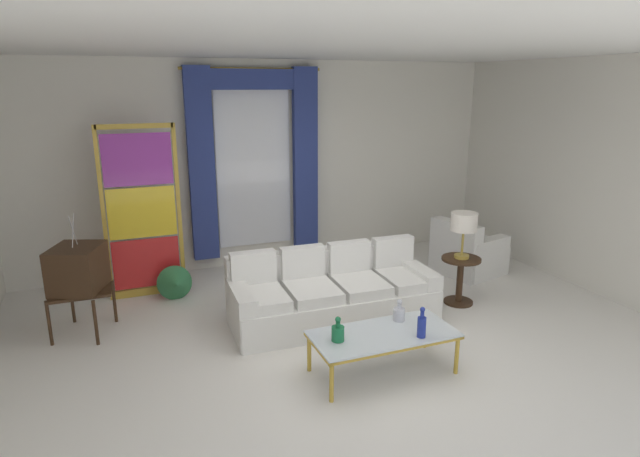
# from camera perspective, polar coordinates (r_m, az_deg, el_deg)

# --- Properties ---
(ground_plane) EXTENTS (16.00, 16.00, 0.00)m
(ground_plane) POSITION_cam_1_polar(r_m,az_deg,el_deg) (5.71, 3.15, -12.51)
(ground_plane) COLOR white
(wall_rear) EXTENTS (8.00, 0.12, 3.00)m
(wall_rear) POSITION_cam_1_polar(r_m,az_deg,el_deg) (8.01, -5.86, 6.90)
(wall_rear) COLOR white
(wall_rear) RESTS_ON ground
(wall_right) EXTENTS (0.12, 7.00, 3.00)m
(wall_right) POSITION_cam_1_polar(r_m,az_deg,el_deg) (7.85, 26.53, 5.20)
(wall_right) COLOR white
(wall_right) RESTS_ON ground
(ceiling_slab) EXTENTS (8.00, 7.60, 0.04)m
(ceiling_slab) POSITION_cam_1_polar(r_m,az_deg,el_deg) (5.80, 0.14, 18.86)
(ceiling_slab) COLOR white
(curtained_window) EXTENTS (2.00, 0.17, 2.70)m
(curtained_window) POSITION_cam_1_polar(r_m,az_deg,el_deg) (7.77, -7.05, 8.39)
(curtained_window) COLOR white
(curtained_window) RESTS_ON ground
(couch_white_long) EXTENTS (2.37, 1.00, 0.86)m
(couch_white_long) POSITION_cam_1_polar(r_m,az_deg,el_deg) (6.19, 1.18, -7.05)
(couch_white_long) COLOR white
(couch_white_long) RESTS_ON ground
(coffee_table) EXTENTS (1.36, 0.63, 0.41)m
(coffee_table) POSITION_cam_1_polar(r_m,az_deg,el_deg) (5.10, 6.82, -11.41)
(coffee_table) COLOR silver
(coffee_table) RESTS_ON ground
(bottle_blue_decanter) EXTENTS (0.12, 0.12, 0.22)m
(bottle_blue_decanter) POSITION_cam_1_polar(r_m,az_deg,el_deg) (5.32, 8.49, -8.98)
(bottle_blue_decanter) COLOR silver
(bottle_blue_decanter) RESTS_ON coffee_table
(bottle_crystal_tall) EXTENTS (0.08, 0.08, 0.30)m
(bottle_crystal_tall) POSITION_cam_1_polar(r_m,az_deg,el_deg) (5.02, 10.88, -10.18)
(bottle_crystal_tall) COLOR navy
(bottle_crystal_tall) RESTS_ON coffee_table
(bottle_amber_squat) EXTENTS (0.12, 0.12, 0.24)m
(bottle_amber_squat) POSITION_cam_1_polar(r_m,az_deg,el_deg) (4.88, 1.94, -11.10)
(bottle_amber_squat) COLOR #196B3D
(bottle_amber_squat) RESTS_ON coffee_table
(vintage_tv) EXTENTS (0.68, 0.73, 1.35)m
(vintage_tv) POSITION_cam_1_polar(r_m,az_deg,el_deg) (6.25, -24.59, -4.14)
(vintage_tv) COLOR #382314
(vintage_tv) RESTS_ON ground
(armchair_white) EXTENTS (0.98, 0.97, 0.80)m
(armchair_white) POSITION_cam_1_polar(r_m,az_deg,el_deg) (7.95, 15.45, -2.65)
(armchair_white) COLOR white
(armchair_white) RESTS_ON ground
(stained_glass_divider) EXTENTS (0.95, 0.05, 2.20)m
(stained_glass_divider) POSITION_cam_1_polar(r_m,az_deg,el_deg) (7.02, -18.55, 1.29)
(stained_glass_divider) COLOR gold
(stained_glass_divider) RESTS_ON ground
(peacock_figurine) EXTENTS (0.44, 0.60, 0.50)m
(peacock_figurine) POSITION_cam_1_polar(r_m,az_deg,el_deg) (6.96, -15.28, -5.81)
(peacock_figurine) COLOR beige
(peacock_figurine) RESTS_ON ground
(round_side_table) EXTENTS (0.48, 0.48, 0.59)m
(round_side_table) POSITION_cam_1_polar(r_m,az_deg,el_deg) (6.82, 14.82, -4.98)
(round_side_table) COLOR #382314
(round_side_table) RESTS_ON ground
(table_lamp_brass) EXTENTS (0.32, 0.32, 0.57)m
(table_lamp_brass) POSITION_cam_1_polar(r_m,az_deg,el_deg) (6.62, 15.22, 0.49)
(table_lamp_brass) COLOR #B29338
(table_lamp_brass) RESTS_ON round_side_table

